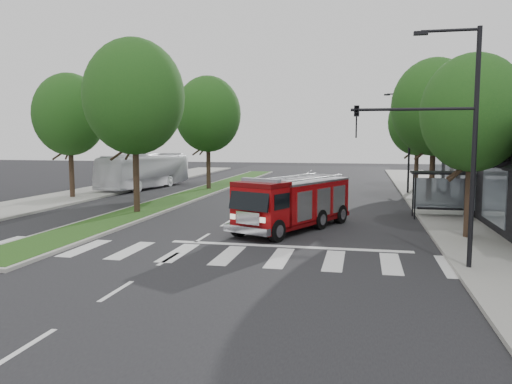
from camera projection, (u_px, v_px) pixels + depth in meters
ground at (202, 238)px, 22.30m from camera, size 140.00×140.00×0.00m
sidewalk_right at (458, 213)px, 29.42m from camera, size 5.00×80.00×0.15m
sidewalk_left at (50, 201)px, 35.03m from camera, size 5.00×80.00×0.15m
median at (201, 192)px, 41.04m from camera, size 3.00×50.00×0.15m
bus_shelter at (440, 182)px, 27.68m from camera, size 3.20×1.60×2.61m
tree_right_near at (473, 113)px, 21.27m from camera, size 4.40×4.40×8.05m
tree_right_mid at (435, 107)px, 32.83m from camera, size 5.60×5.60×9.72m
tree_right_far at (418, 122)px, 42.62m from camera, size 5.00×5.00×8.73m
tree_median_near at (134, 97)px, 28.65m from camera, size 5.80×5.80×10.16m
tree_median_far at (208, 114)px, 42.30m from camera, size 5.60×5.60×9.72m
tree_left_mid at (69, 115)px, 36.22m from camera, size 5.20×5.20×9.16m
streetlight_right_near at (446, 131)px, 16.40m from camera, size 4.08×0.22×8.00m
streetlight_right_far at (407, 138)px, 39.12m from camera, size 2.11×0.20×8.00m
fire_engine at (294, 203)px, 24.27m from camera, size 5.29×7.97×2.68m
city_bus at (145, 171)px, 44.42m from camera, size 4.26×11.51×3.13m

